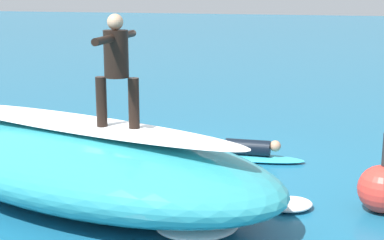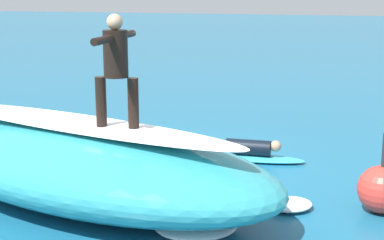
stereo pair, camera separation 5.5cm
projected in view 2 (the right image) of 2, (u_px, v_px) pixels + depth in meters
name	position (u px, v px, depth m)	size (l,w,h in m)	color
ground_plane	(161.00, 169.00, 10.20)	(120.00, 120.00, 0.00)	#196084
wave_crest	(80.00, 163.00, 8.60)	(6.54, 2.78, 1.13)	teal
wave_foam_lip	(78.00, 123.00, 8.46)	(5.56, 0.97, 0.08)	white
surfboard_riding	(118.00, 130.00, 8.09)	(2.03, 0.55, 0.07)	#33B2D1
surfer_riding	(116.00, 62.00, 7.88)	(0.62, 1.48, 1.56)	black
surfboard_paddling	(248.00, 157.00, 10.70)	(2.08, 0.52, 0.10)	#33B2D1
surfer_paddling	(241.00, 148.00, 10.69)	(1.70, 0.36, 0.31)	black
buoy_marker	(382.00, 189.00, 8.15)	(0.68, 0.68, 1.16)	red
foam_patch_near	(290.00, 204.00, 8.32)	(0.66, 0.55, 0.15)	white
foam_patch_mid	(196.00, 226.00, 7.56)	(1.09, 0.94, 0.16)	white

